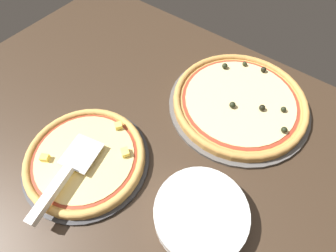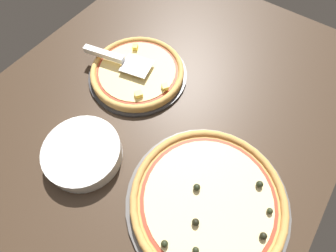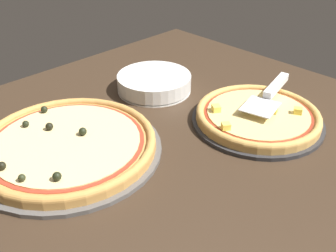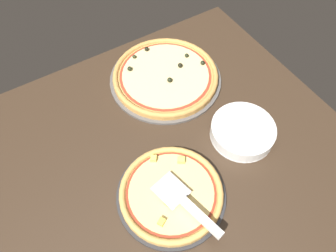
{
  "view_description": "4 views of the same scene",
  "coord_description": "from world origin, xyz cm",
  "px_view_note": "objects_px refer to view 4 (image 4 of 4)",
  "views": [
    {
      "loc": [
        33.71,
        -25.89,
        63.72
      ],
      "look_at": [
        8.99,
        6.81,
        3.0
      ],
      "focal_mm": 28.0,
      "sensor_mm": 36.0,
      "label": 1
    },
    {
      "loc": [
        39.64,
        28.38,
        70.04
      ],
      "look_at": [
        8.99,
        6.81,
        3.0
      ],
      "focal_mm": 28.0,
      "sensor_mm": 36.0,
      "label": 2
    },
    {
      "loc": [
        -47.46,
        62.94,
        52.63
      ],
      "look_at": [
        8.99,
        6.81,
        3.0
      ],
      "focal_mm": 42.0,
      "sensor_mm": 36.0,
      "label": 3
    },
    {
      "loc": [
        -23.46,
        -46.22,
        94.78
      ],
      "look_at": [
        8.99,
        6.81,
        3.0
      ],
      "focal_mm": 35.0,
      "sensor_mm": 36.0,
      "label": 4
    }
  ],
  "objects_px": {
    "pizza_back": "(165,75)",
    "plate_stack": "(243,131)",
    "pizza_front": "(171,193)",
    "serving_spatula": "(194,211)"
  },
  "relations": [
    {
      "from": "serving_spatula",
      "to": "plate_stack",
      "type": "relative_size",
      "value": 1.13
    },
    {
      "from": "pizza_back",
      "to": "serving_spatula",
      "type": "height_order",
      "value": "serving_spatula"
    },
    {
      "from": "serving_spatula",
      "to": "pizza_front",
      "type": "bearing_deg",
      "value": 101.44
    },
    {
      "from": "pizza_back",
      "to": "serving_spatula",
      "type": "xyz_separation_m",
      "value": [
        -0.21,
        -0.51,
        0.03
      ]
    },
    {
      "from": "pizza_front",
      "to": "serving_spatula",
      "type": "height_order",
      "value": "serving_spatula"
    },
    {
      "from": "pizza_back",
      "to": "plate_stack",
      "type": "bearing_deg",
      "value": -75.8
    },
    {
      "from": "plate_stack",
      "to": "serving_spatula",
      "type": "bearing_deg",
      "value": -153.2
    },
    {
      "from": "pizza_front",
      "to": "pizza_back",
      "type": "distance_m",
      "value": 0.47
    },
    {
      "from": "pizza_back",
      "to": "plate_stack",
      "type": "relative_size",
      "value": 1.86
    },
    {
      "from": "pizza_back",
      "to": "pizza_front",
      "type": "bearing_deg",
      "value": -119.14
    }
  ]
}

